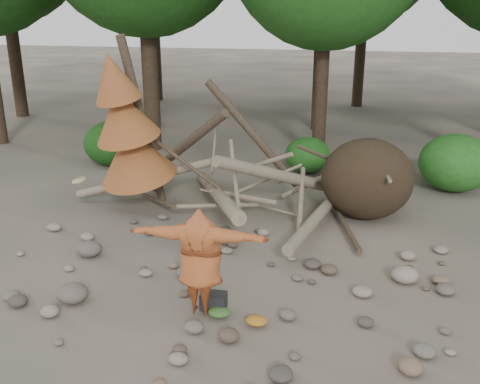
# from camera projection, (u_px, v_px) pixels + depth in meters

# --- Properties ---
(ground) EXTENTS (120.00, 120.00, 0.00)m
(ground) POSITION_uv_depth(u_px,v_px,m) (216.00, 290.00, 9.78)
(ground) COLOR #514C44
(ground) RESTS_ON ground
(deadfall_pile) EXTENTS (8.55, 5.24, 3.30)m
(deadfall_pile) POSITION_uv_depth(u_px,v_px,m) (342.00, 180.00, 12.94)
(deadfall_pile) COLOR #332619
(deadfall_pile) RESTS_ON ground
(dead_conifer) EXTENTS (2.06, 2.16, 4.35)m
(dead_conifer) POSITION_uv_depth(u_px,v_px,m) (128.00, 130.00, 12.87)
(dead_conifer) COLOR #4C3F30
(dead_conifer) RESTS_ON ground
(bush_left) EXTENTS (1.80, 1.80, 1.44)m
(bush_left) POSITION_uv_depth(u_px,v_px,m) (112.00, 143.00, 17.36)
(bush_left) COLOR #184A13
(bush_left) RESTS_ON ground
(bush_mid) EXTENTS (1.40, 1.40, 1.12)m
(bush_mid) POSITION_uv_depth(u_px,v_px,m) (308.00, 155.00, 16.61)
(bush_mid) COLOR #215E1B
(bush_mid) RESTS_ON ground
(bush_right) EXTENTS (2.00, 2.00, 1.60)m
(bush_right) POSITION_uv_depth(u_px,v_px,m) (455.00, 163.00, 14.89)
(bush_right) COLOR #2A7022
(bush_right) RESTS_ON ground
(frisbee_thrower) EXTENTS (3.53, 0.86, 2.10)m
(frisbee_thrower) POSITION_uv_depth(u_px,v_px,m) (200.00, 261.00, 8.65)
(frisbee_thrower) COLOR #A54F25
(frisbee_thrower) RESTS_ON ground
(backpack) EXTENTS (0.44, 0.30, 0.29)m
(backpack) POSITION_uv_depth(u_px,v_px,m) (214.00, 304.00, 9.03)
(backpack) COLOR black
(backpack) RESTS_ON ground
(cloth_green) EXTENTS (0.37, 0.31, 0.14)m
(cloth_green) POSITION_uv_depth(u_px,v_px,m) (219.00, 315.00, 8.86)
(cloth_green) COLOR #386629
(cloth_green) RESTS_ON ground
(cloth_orange) EXTENTS (0.35, 0.29, 0.13)m
(cloth_orange) POSITION_uv_depth(u_px,v_px,m) (256.00, 323.00, 8.62)
(cloth_orange) COLOR #AE6D1D
(cloth_orange) RESTS_ON ground
(boulder_front_left) EXTENTS (0.57, 0.51, 0.34)m
(boulder_front_left) POSITION_uv_depth(u_px,v_px,m) (72.00, 293.00, 9.33)
(boulder_front_left) COLOR #625A52
(boulder_front_left) RESTS_ON ground
(boulder_mid_right) EXTENTS (0.52, 0.46, 0.31)m
(boulder_mid_right) POSITION_uv_depth(u_px,v_px,m) (405.00, 275.00, 10.01)
(boulder_mid_right) COLOR gray
(boulder_mid_right) RESTS_ON ground
(boulder_mid_left) EXTENTS (0.53, 0.48, 0.32)m
(boulder_mid_left) POSITION_uv_depth(u_px,v_px,m) (89.00, 249.00, 11.07)
(boulder_mid_left) COLOR #5E554F
(boulder_mid_left) RESTS_ON ground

